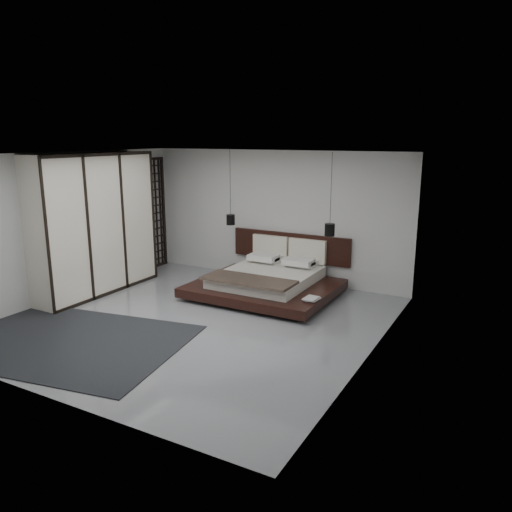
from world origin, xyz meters
The scene contains 14 objects.
floor centered at (0.00, 0.00, 0.00)m, with size 6.00×6.00×0.00m, color gray.
ceiling centered at (0.00, 0.00, 2.80)m, with size 6.00×6.00×0.00m, color white.
wall_back centered at (0.00, 3.00, 1.40)m, with size 6.00×6.00×0.00m, color silver.
wall_front centered at (0.00, -3.00, 1.40)m, with size 6.00×6.00×0.00m, color silver.
wall_left centered at (-3.00, 0.00, 1.40)m, with size 6.00×6.00×0.00m, color silver.
wall_right centered at (3.00, 0.00, 1.40)m, with size 6.00×6.00×0.00m, color silver.
lattice_screen centered at (-2.95, 2.45, 1.30)m, with size 0.05×0.90×2.60m, color black.
bed centered at (0.39, 1.91, 0.28)m, with size 2.71×2.36×1.06m.
book_lower centered at (1.50, 1.27, 0.27)m, with size 0.22×0.30×0.03m, color #99724C.
book_upper centered at (1.49, 1.24, 0.29)m, with size 0.23×0.31×0.02m, color #99724C.
pendant_left centered at (-0.72, 2.33, 1.36)m, with size 0.18×0.18×1.55m.
pendant_right centered at (1.50, 2.33, 1.34)m, with size 0.19×0.19×1.58m.
wardrobe centered at (-2.70, 0.41, 1.39)m, with size 0.66×2.82×2.77m.
rug centered at (-1.20, -1.70, 0.01)m, with size 3.52×2.51×0.02m, color black.
Camera 1 is at (4.76, -6.60, 3.08)m, focal length 35.00 mm.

